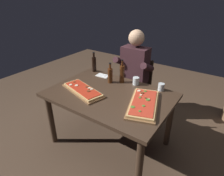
{
  "coord_description": "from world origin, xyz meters",
  "views": [
    {
      "loc": [
        1.11,
        -1.55,
        1.8
      ],
      "look_at": [
        0.0,
        0.05,
        0.79
      ],
      "focal_mm": 30.44,
      "sensor_mm": 36.0,
      "label": 1
    }
  ],
  "objects_px": {
    "oil_bottle_amber": "(94,64)",
    "diner_chair": "(136,84)",
    "seated_diner": "(133,71)",
    "tumbler_far_side": "(161,87)",
    "dining_table": "(110,101)",
    "pizza_rectangular_front": "(83,90)",
    "vinegar_bottle_green": "(122,74)",
    "pizza_rectangular_left": "(144,103)",
    "wine_bottle_dark": "(110,75)",
    "tumbler_near_camera": "(136,81)"
  },
  "relations": [
    {
      "from": "oil_bottle_amber",
      "to": "diner_chair",
      "type": "bearing_deg",
      "value": 42.82
    },
    {
      "from": "oil_bottle_amber",
      "to": "tumbler_near_camera",
      "type": "distance_m",
      "value": 0.71
    },
    {
      "from": "oil_bottle_amber",
      "to": "wine_bottle_dark",
      "type": "bearing_deg",
      "value": -23.3
    },
    {
      "from": "pizza_rectangular_front",
      "to": "oil_bottle_amber",
      "type": "height_order",
      "value": "oil_bottle_amber"
    },
    {
      "from": "wine_bottle_dark",
      "to": "diner_chair",
      "type": "relative_size",
      "value": 0.3
    },
    {
      "from": "dining_table",
      "to": "tumbler_far_side",
      "type": "height_order",
      "value": "tumbler_far_side"
    },
    {
      "from": "wine_bottle_dark",
      "to": "oil_bottle_amber",
      "type": "relative_size",
      "value": 0.92
    },
    {
      "from": "vinegar_bottle_green",
      "to": "pizza_rectangular_front",
      "type": "bearing_deg",
      "value": -116.96
    },
    {
      "from": "dining_table",
      "to": "oil_bottle_amber",
      "type": "distance_m",
      "value": 0.74
    },
    {
      "from": "vinegar_bottle_green",
      "to": "tumbler_far_side",
      "type": "distance_m",
      "value": 0.51
    },
    {
      "from": "oil_bottle_amber",
      "to": "seated_diner",
      "type": "height_order",
      "value": "seated_diner"
    },
    {
      "from": "pizza_rectangular_front",
      "to": "diner_chair",
      "type": "relative_size",
      "value": 0.72
    },
    {
      "from": "wine_bottle_dark",
      "to": "diner_chair",
      "type": "bearing_deg",
      "value": 83.99
    },
    {
      "from": "dining_table",
      "to": "vinegar_bottle_green",
      "type": "height_order",
      "value": "vinegar_bottle_green"
    },
    {
      "from": "pizza_rectangular_front",
      "to": "vinegar_bottle_green",
      "type": "distance_m",
      "value": 0.54
    },
    {
      "from": "pizza_rectangular_left",
      "to": "diner_chair",
      "type": "distance_m",
      "value": 1.04
    },
    {
      "from": "vinegar_bottle_green",
      "to": "pizza_rectangular_left",
      "type": "bearing_deg",
      "value": -35.07
    },
    {
      "from": "pizza_rectangular_left",
      "to": "vinegar_bottle_green",
      "type": "relative_size",
      "value": 2.22
    },
    {
      "from": "oil_bottle_amber",
      "to": "seated_diner",
      "type": "xyz_separation_m",
      "value": [
        0.47,
        0.32,
        -0.11
      ]
    },
    {
      "from": "diner_chair",
      "to": "vinegar_bottle_green",
      "type": "bearing_deg",
      "value": -83.83
    },
    {
      "from": "pizza_rectangular_left",
      "to": "wine_bottle_dark",
      "type": "xyz_separation_m",
      "value": [
        -0.6,
        0.24,
        0.08
      ]
    },
    {
      "from": "vinegar_bottle_green",
      "to": "diner_chair",
      "type": "distance_m",
      "value": 0.64
    },
    {
      "from": "oil_bottle_amber",
      "to": "tumbler_far_side",
      "type": "xyz_separation_m",
      "value": [
        1.02,
        -0.01,
        -0.08
      ]
    },
    {
      "from": "seated_diner",
      "to": "vinegar_bottle_green",
      "type": "bearing_deg",
      "value": -82.01
    },
    {
      "from": "pizza_rectangular_front",
      "to": "tumbler_near_camera",
      "type": "bearing_deg",
      "value": 50.86
    },
    {
      "from": "pizza_rectangular_front",
      "to": "diner_chair",
      "type": "xyz_separation_m",
      "value": [
        0.19,
        1.0,
        -0.27
      ]
    },
    {
      "from": "tumbler_near_camera",
      "to": "seated_diner",
      "type": "height_order",
      "value": "seated_diner"
    },
    {
      "from": "tumbler_near_camera",
      "to": "diner_chair",
      "type": "xyz_separation_m",
      "value": [
        -0.24,
        0.48,
        -0.3
      ]
    },
    {
      "from": "dining_table",
      "to": "diner_chair",
      "type": "distance_m",
      "value": 0.88
    },
    {
      "from": "wine_bottle_dark",
      "to": "vinegar_bottle_green",
      "type": "bearing_deg",
      "value": 36.78
    },
    {
      "from": "dining_table",
      "to": "diner_chair",
      "type": "bearing_deg",
      "value": 96.62
    },
    {
      "from": "dining_table",
      "to": "diner_chair",
      "type": "xyz_separation_m",
      "value": [
        -0.1,
        0.86,
        -0.16
      ]
    },
    {
      "from": "pizza_rectangular_left",
      "to": "tumbler_far_side",
      "type": "height_order",
      "value": "tumbler_far_side"
    },
    {
      "from": "dining_table",
      "to": "vinegar_bottle_green",
      "type": "distance_m",
      "value": 0.4
    },
    {
      "from": "diner_chair",
      "to": "seated_diner",
      "type": "height_order",
      "value": "seated_diner"
    },
    {
      "from": "wine_bottle_dark",
      "to": "vinegar_bottle_green",
      "type": "distance_m",
      "value": 0.15
    },
    {
      "from": "tumbler_near_camera",
      "to": "diner_chair",
      "type": "bearing_deg",
      "value": 116.26
    },
    {
      "from": "seated_diner",
      "to": "dining_table",
      "type": "bearing_deg",
      "value": -82.31
    },
    {
      "from": "pizza_rectangular_left",
      "to": "diner_chair",
      "type": "bearing_deg",
      "value": 121.89
    },
    {
      "from": "pizza_rectangular_front",
      "to": "vinegar_bottle_green",
      "type": "xyz_separation_m",
      "value": [
        0.24,
        0.47,
        0.1
      ]
    },
    {
      "from": "tumbler_far_side",
      "to": "dining_table",
      "type": "bearing_deg",
      "value": -137.77
    },
    {
      "from": "dining_table",
      "to": "seated_diner",
      "type": "relative_size",
      "value": 1.05
    },
    {
      "from": "tumbler_far_side",
      "to": "pizza_rectangular_left",
      "type": "bearing_deg",
      "value": -93.12
    },
    {
      "from": "oil_bottle_amber",
      "to": "pizza_rectangular_front",
      "type": "bearing_deg",
      "value": -63.0
    },
    {
      "from": "pizza_rectangular_front",
      "to": "tumbler_near_camera",
      "type": "relative_size",
      "value": 6.47
    },
    {
      "from": "tumbler_far_side",
      "to": "seated_diner",
      "type": "xyz_separation_m",
      "value": [
        -0.55,
        0.32,
        -0.04
      ]
    },
    {
      "from": "tumbler_near_camera",
      "to": "seated_diner",
      "type": "xyz_separation_m",
      "value": [
        -0.24,
        0.36,
        -0.04
      ]
    },
    {
      "from": "diner_chair",
      "to": "tumbler_near_camera",
      "type": "bearing_deg",
      "value": -63.74
    },
    {
      "from": "pizza_rectangular_left",
      "to": "tumbler_far_side",
      "type": "bearing_deg",
      "value": 86.88
    },
    {
      "from": "tumbler_far_side",
      "to": "diner_chair",
      "type": "xyz_separation_m",
      "value": [
        -0.55,
        0.44,
        -0.29
      ]
    }
  ]
}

